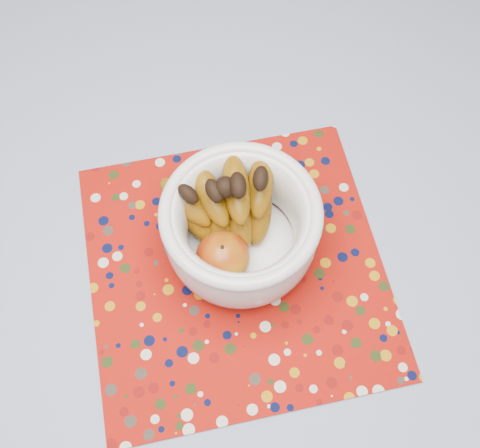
{
  "coord_description": "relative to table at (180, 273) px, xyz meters",
  "views": [
    {
      "loc": [
        0.03,
        -0.33,
        1.54
      ],
      "look_at": [
        0.1,
        -0.01,
        0.84
      ],
      "focal_mm": 42.0,
      "sensor_mm": 36.0,
      "label": 1
    }
  ],
  "objects": [
    {
      "name": "placemat",
      "position": [
        0.09,
        -0.04,
        0.09
      ],
      "size": [
        0.43,
        0.43,
        0.0
      ],
      "primitive_type": "cube",
      "rotation": [
        0.0,
        0.0,
        -0.01
      ],
      "color": "#971008",
      "rests_on": "tablecloth"
    },
    {
      "name": "table",
      "position": [
        0.0,
        0.0,
        0.0
      ],
      "size": [
        1.2,
        1.2,
        0.75
      ],
      "color": "brown",
      "rests_on": "ground"
    },
    {
      "name": "fruit_bowl",
      "position": [
        0.09,
        -0.01,
        0.17
      ],
      "size": [
        0.24,
        0.22,
        0.17
      ],
      "color": "white",
      "rests_on": "placemat"
    },
    {
      "name": "tablecloth",
      "position": [
        0.0,
        0.0,
        0.08
      ],
      "size": [
        1.32,
        1.32,
        0.01
      ],
      "primitive_type": "cube",
      "color": "#6579A9",
      "rests_on": "table"
    }
  ]
}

